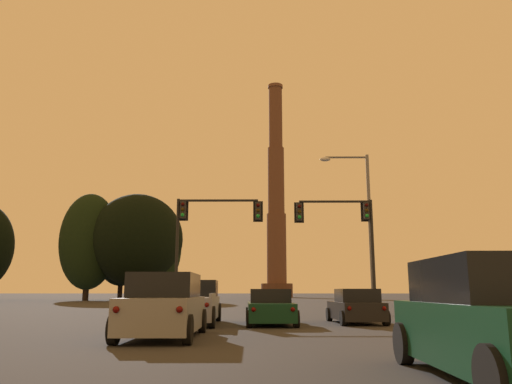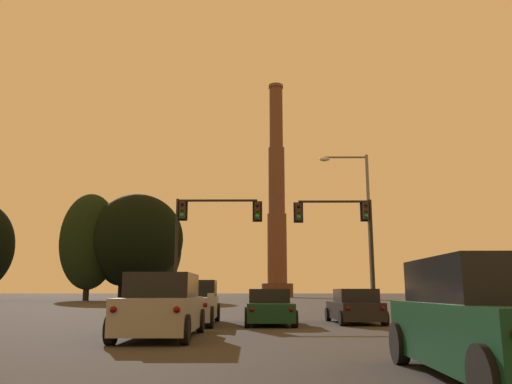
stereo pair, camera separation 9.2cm
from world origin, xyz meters
TOP-DOWN VIEW (x-y plane):
  - hatchback_right_lane_front at (3.33, 22.15)m, footprint 2.04×4.16m
  - suv_left_lane_second at (-3.54, 15.44)m, footprint 2.18×4.94m
  - sedan_center_lane_front at (-0.32, 21.50)m, footprint 2.11×4.75m
  - pickup_truck_left_lane_front at (-3.55, 21.76)m, footprint 2.32×5.55m
  - suv_right_lane_third at (2.88, 8.27)m, footprint 2.17×4.93m
  - traffic_light_overhead_left at (-3.98, 29.66)m, footprint 5.24×0.50m
  - traffic_light_overhead_right at (4.47, 29.96)m, footprint 4.79×0.50m
  - street_lamp at (5.46, 30.15)m, footprint 3.00×0.36m
  - smokestack at (3.02, 112.80)m, footprint 6.98×6.98m
  - treeline_far_right at (-16.56, 75.56)m, footprint 7.92×7.13m
  - treeline_center_right at (-19.10, 74.43)m, footprint 13.65×12.28m
  - treeline_far_left at (-22.16, 77.93)m, footprint 7.25×6.52m
  - treeline_right_mid at (-26.06, 74.00)m, footprint 8.53×7.68m

SIDE VIEW (x-z plane):
  - hatchback_right_lane_front at x=3.33m, z-range -0.05..1.38m
  - sedan_center_lane_front at x=-0.32m, z-range -0.05..1.38m
  - pickup_truck_left_lane_front at x=-3.55m, z-range -0.11..1.71m
  - suv_left_lane_second at x=-3.54m, z-range -0.03..1.83m
  - suv_right_lane_third at x=2.88m, z-range -0.03..1.83m
  - traffic_light_overhead_right at x=4.47m, z-range 1.74..8.47m
  - traffic_light_overhead_left at x=-3.98m, z-range 1.76..8.51m
  - street_lamp at x=5.46m, z-range 0.98..10.57m
  - treeline_far_left at x=-22.16m, z-range 1.04..11.72m
  - treeline_far_right at x=-16.56m, z-range 0.76..14.43m
  - treeline_right_mid at x=-26.06m, z-range 0.74..16.45m
  - treeline_center_right at x=-19.10m, z-range 1.01..16.73m
  - smokestack at x=3.02m, z-range -5.37..44.46m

